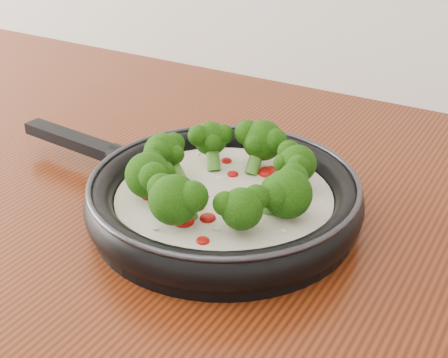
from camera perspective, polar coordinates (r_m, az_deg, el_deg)
The scene contains 1 object.
skillet at distance 0.66m, azimuth -0.23°, elevation -1.37°, with size 0.48×0.32×0.09m.
Camera 1 is at (0.38, 0.56, 1.26)m, focal length 49.27 mm.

